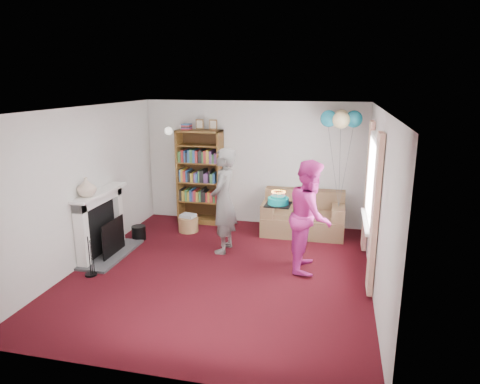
% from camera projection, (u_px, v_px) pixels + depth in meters
% --- Properties ---
extents(ground, '(5.00, 5.00, 0.00)m').
position_uv_depth(ground, '(221.00, 271.00, 6.67)').
color(ground, black).
rests_on(ground, ground).
extents(wall_back, '(4.50, 0.02, 2.50)m').
position_uv_depth(wall_back, '(253.00, 163.00, 8.72)').
color(wall_back, silver).
rests_on(wall_back, ground).
extents(wall_left, '(0.02, 5.00, 2.50)m').
position_uv_depth(wall_left, '(84.00, 186.00, 6.84)').
color(wall_left, silver).
rests_on(wall_left, ground).
extents(wall_right, '(0.02, 5.00, 2.50)m').
position_uv_depth(wall_right, '(379.00, 204.00, 5.86)').
color(wall_right, silver).
rests_on(wall_right, ground).
extents(ceiling, '(4.50, 5.00, 0.01)m').
position_uv_depth(ceiling, '(219.00, 108.00, 6.03)').
color(ceiling, white).
rests_on(ceiling, wall_back).
extents(fireplace, '(0.55, 1.80, 1.12)m').
position_uv_depth(fireplace, '(104.00, 227.00, 7.17)').
color(fireplace, '#3F3F42').
rests_on(fireplace, ground).
extents(window_bay, '(0.14, 2.02, 2.20)m').
position_uv_depth(window_bay, '(371.00, 196.00, 6.45)').
color(window_bay, white).
rests_on(window_bay, ground).
extents(wall_sconce, '(0.16, 0.23, 0.16)m').
position_uv_depth(wall_sconce, '(169.00, 131.00, 8.80)').
color(wall_sconce, gold).
rests_on(wall_sconce, ground).
extents(bookcase, '(0.91, 0.42, 2.14)m').
position_uv_depth(bookcase, '(201.00, 177.00, 8.83)').
color(bookcase, '#472B14').
rests_on(bookcase, ground).
extents(sofa, '(1.55, 0.82, 0.82)m').
position_uv_depth(sofa, '(303.00, 217.00, 8.30)').
color(sofa, brown).
rests_on(sofa, ground).
extents(wicker_basket, '(0.39, 0.39, 0.35)m').
position_uv_depth(wicker_basket, '(188.00, 223.00, 8.41)').
color(wicker_basket, '#A2704B').
rests_on(wicker_basket, ground).
extents(person_striped, '(0.45, 0.67, 1.81)m').
position_uv_depth(person_striped, '(224.00, 201.00, 7.26)').
color(person_striped, black).
rests_on(person_striped, ground).
extents(person_magenta, '(0.67, 0.85, 1.74)m').
position_uv_depth(person_magenta, '(310.00, 216.00, 6.58)').
color(person_magenta, '#C42788').
rests_on(person_magenta, ground).
extents(birthday_cake, '(0.39, 0.39, 0.22)m').
position_uv_depth(birthday_cake, '(278.00, 201.00, 6.62)').
color(birthday_cake, black).
rests_on(birthday_cake, ground).
extents(balloons, '(0.74, 0.74, 1.73)m').
position_uv_depth(balloons, '(341.00, 119.00, 7.67)').
color(balloons, '#3F3F3F').
rests_on(balloons, ground).
extents(mantel_vase, '(0.29, 0.29, 0.30)m').
position_uv_depth(mantel_vase, '(87.00, 187.00, 6.66)').
color(mantel_vase, beige).
rests_on(mantel_vase, fireplace).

